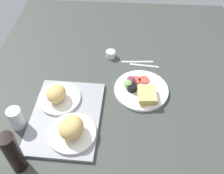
{
  "coord_description": "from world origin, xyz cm",
  "views": [
    {
      "loc": [
        -88.85,
        -3.11,
        102.65
      ],
      "look_at": [
        2.0,
        3.0,
        4.0
      ],
      "focal_mm": 41.56,
      "sensor_mm": 36.0,
      "label": 1
    }
  ],
  "objects": [
    {
      "name": "drinking_glass",
      "position": [
        -22.0,
        45.52,
        5.64
      ],
      "size": [
        6.62,
        6.62,
        11.28
      ],
      "primitive_type": "cylinder",
      "color": "silver",
      "rests_on": "ground_plane"
    },
    {
      "name": "serving_tray",
      "position": [
        -15.97,
        24.24,
        0.8
      ],
      "size": [
        45.82,
        34.12,
        1.6
      ],
      "primitive_type": "cube",
      "rotation": [
        0.0,
        0.0,
        -0.03
      ],
      "color": "gray",
      "rests_on": "ground_plane"
    },
    {
      "name": "bread_plate_near",
      "position": [
        -26.13,
        19.15,
        5.56
      ],
      "size": [
        21.81,
        21.81,
        10.09
      ],
      "color": "white",
      "rests_on": "serving_tray"
    },
    {
      "name": "plate_with_salad",
      "position": [
        3.21,
        -11.95,
        1.7
      ],
      "size": [
        28.65,
        28.65,
        5.4
      ],
      "color": "white",
      "rests_on": "ground_plane"
    },
    {
      "name": "bread_plate_far",
      "position": [
        -6.42,
        29.68,
        4.8
      ],
      "size": [
        21.47,
        21.47,
        8.98
      ],
      "color": "white",
      "rests_on": "serving_tray"
    },
    {
      "name": "knife",
      "position": [
        26.87,
        -10.36,
        0.25
      ],
      "size": [
        2.79,
        19.05,
        0.5
      ],
      "primitive_type": "cube",
      "rotation": [
        0.0,
        0.0,
        1.64
      ],
      "color": "#B7B7BC",
      "rests_on": "ground_plane"
    },
    {
      "name": "espresso_cup",
      "position": [
        30.63,
        5.7,
        2.0
      ],
      "size": [
        5.6,
        5.6,
        4.0
      ],
      "primitive_type": "cylinder",
      "color": "silver",
      "rests_on": "ground_plane"
    },
    {
      "name": "ground_plane",
      "position": [
        0.0,
        0.0,
        -1.5
      ],
      "size": [
        190.0,
        150.0,
        3.0
      ],
      "primitive_type": "cube",
      "color": "#383D38"
    },
    {
      "name": "soda_bottle",
      "position": [
        -42.0,
        38.71,
        11.05
      ],
      "size": [
        6.4,
        6.4,
        22.1
      ],
      "primitive_type": "cylinder",
      "color": "black",
      "rests_on": "ground_plane"
    },
    {
      "name": "fork",
      "position": [
        23.87,
        -14.36,
        0.25
      ],
      "size": [
        2.98,
        17.06,
        0.5
      ],
      "primitive_type": "cube",
      "rotation": [
        0.0,
        0.0,
        1.48
      ],
      "color": "#B7B7BC",
      "rests_on": "ground_plane"
    }
  ]
}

